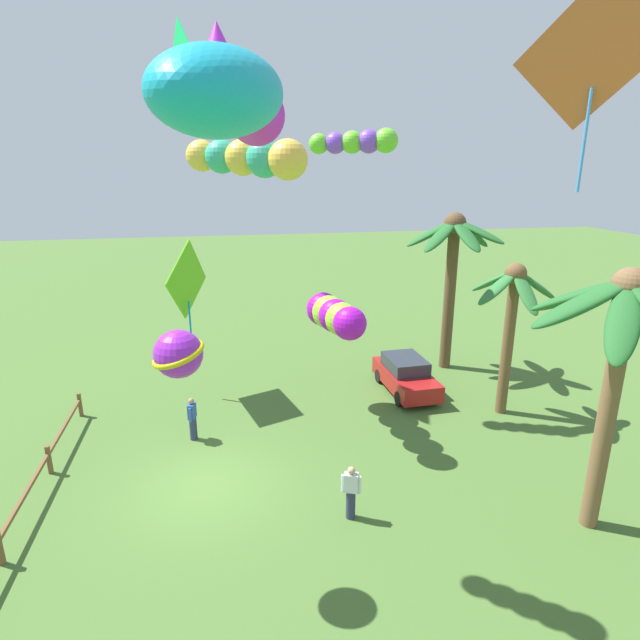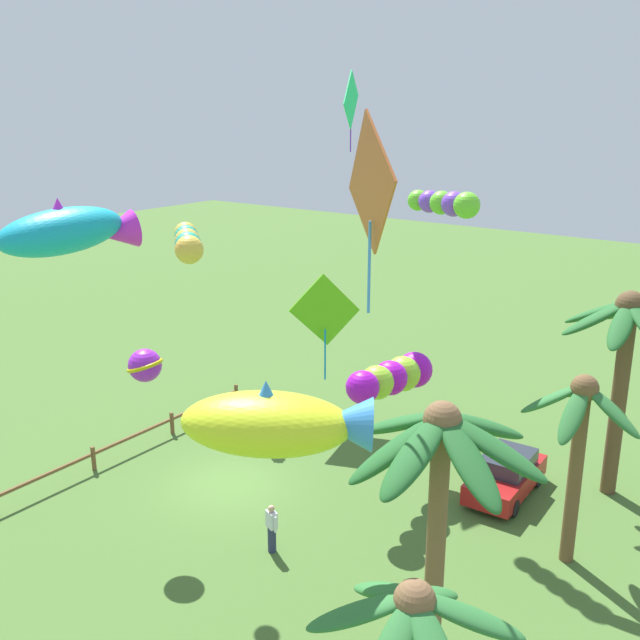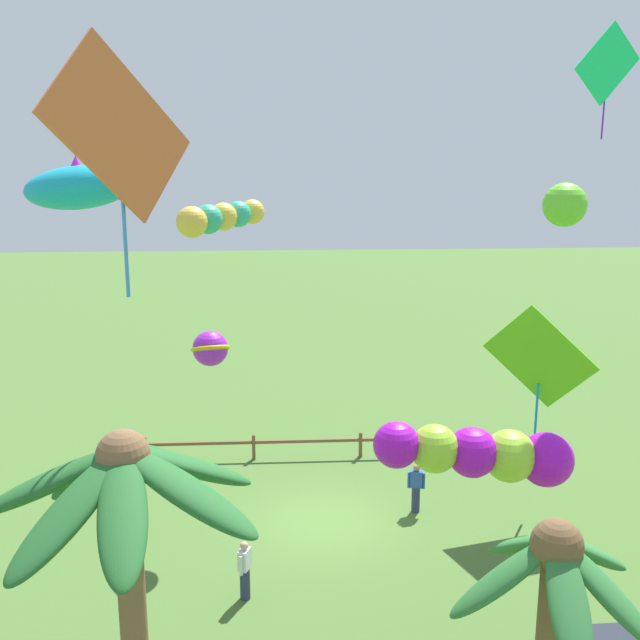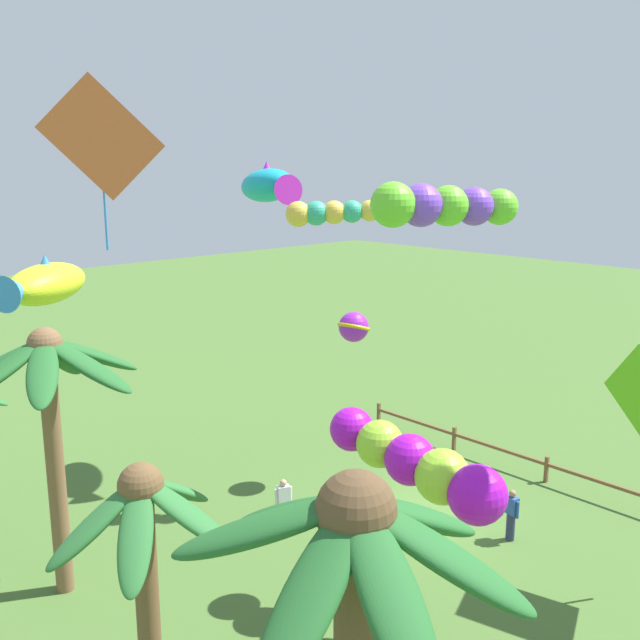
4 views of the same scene
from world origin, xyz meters
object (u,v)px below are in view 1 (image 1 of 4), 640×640
Objects in this scene: kite_diamond_4 at (187,282)px; kite_diamond_8 at (182,51)px; kite_ball_2 at (178,354)px; kite_tube_7 at (356,142)px; kite_fish_5 at (225,95)px; parked_car_0 at (406,375)px; palm_tree_0 at (624,329)px; kite_tube_3 at (334,315)px; palm_tree_3 at (512,305)px; kite_tube_0 at (248,158)px; palm_tree_2 at (453,252)px; spectator_0 at (351,492)px; spectator_1 at (193,418)px; kite_diamond_6 at (597,49)px.

kite_diamond_8 is (-1.18, 0.39, 8.52)m from kite_diamond_4.
kite_ball_2 is 10.96m from kite_tube_7.
kite_fish_5 is 1.25× the size of kite_tube_7.
parked_car_0 is 9.78m from kite_tube_7.
palm_tree_0 reaches higher than kite_diamond_4.
parked_car_0 is 0.81× the size of kite_tube_3.
kite_tube_3 is (-6.77, 4.91, -1.34)m from kite_ball_2.
kite_tube_7 is 0.95× the size of kite_diamond_8.
palm_tree_3 is at bearing 131.02° from kite_fish_5.
kite_tube_0 is at bearing -30.00° from kite_tube_7.
kite_tube_0 reaches higher than palm_tree_2.
kite_diamond_4 is (-9.95, -0.35, -0.60)m from kite_ball_2.
palm_tree_2 is 11.81m from kite_diamond_4.
kite_tube_7 reaches higher than palm_tree_0.
palm_tree_3 is at bearing 50.06° from parked_car_0.
palm_tree_0 is 2.34× the size of kite_tube_7.
kite_tube_7 reaches higher than kite_tube_0.
palm_tree_0 is 10.58m from kite_tube_7.
palm_tree_0 is 8.04m from spectator_0.
kite_diamond_8 is (-0.21, -11.37, 7.82)m from palm_tree_2.
spectator_1 is (-5.19, -4.41, 0.00)m from spectator_0.
palm_tree_3 is 1.23× the size of kite_tube_3.
kite_tube_7 is at bearing 143.13° from kite_ball_2.
kite_tube_7 is at bearing 61.72° from kite_diamond_8.
kite_tube_3 is 6.19m from kite_diamond_4.
kite_tube_3 is at bearing -63.12° from parked_car_0.
parked_car_0 is (-9.10, -1.88, -4.83)m from palm_tree_0.
kite_diamond_6 reaches higher than spectator_0.
kite_diamond_6 is (6.84, 8.81, 10.73)m from spectator_1.
palm_tree_2 is 15.79m from kite_ball_2.
kite_tube_0 is 8.84m from kite_tube_3.
kite_tube_0 is (8.11, -6.88, 8.74)m from parked_car_0.
kite_ball_2 is (-0.49, -10.42, -0.06)m from palm_tree_0.
spectator_1 is (4.68, -11.69, -4.81)m from palm_tree_2.
kite_diamond_4 is (-3.89, -11.93, 0.53)m from palm_tree_3.
kite_ball_2 is 8.48m from kite_tube_3.
palm_tree_3 is at bearing 66.27° from kite_diamond_8.
kite_diamond_8 is at bearing -171.34° from kite_tube_0.
parked_car_0 is 2.49× the size of spectator_0.
spectator_1 is at bearing -177.40° from kite_ball_2.
kite_tube_0 is 0.49× the size of kite_tube_3.
kite_fish_5 is 0.87× the size of kite_diamond_6.
palm_tree_3 is 9.67m from spectator_0.
palm_tree_3 is at bearing 169.96° from palm_tree_0.
kite_tube_3 is (-7.26, -5.50, -1.40)m from palm_tree_0.
kite_ball_2 is at bearing -92.68° from palm_tree_0.
kite_diamond_6 is (9.21, -0.01, 10.79)m from parked_car_0.
palm_tree_2 reaches higher than palm_tree_3.
palm_tree_2 is (-11.41, 0.99, 0.04)m from palm_tree_0.
kite_tube_0 is at bearing 106.66° from kite_ball_2.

